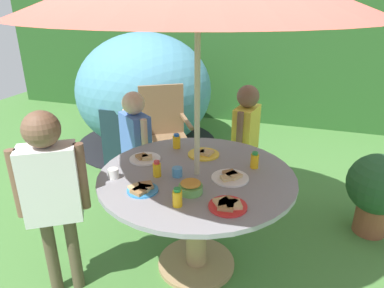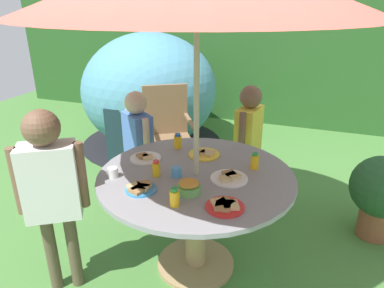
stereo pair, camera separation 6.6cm
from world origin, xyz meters
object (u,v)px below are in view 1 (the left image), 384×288
juice_bottle_near_left (177,198)px  juice_bottle_mid_left (177,141)px  plate_center_front (230,177)px  child_in_yellow_shirt (246,131)px  child_in_white_shirt (51,184)px  plate_far_right (142,189)px  potted_plant (378,188)px  plate_center_back (204,154)px  cup_near (113,173)px  dome_tent (145,91)px  snack_bowl (191,187)px  garden_table (197,198)px  juice_bottle_near_right (157,169)px  child_in_blue_shirt (136,138)px  wooden_chair (164,131)px  cup_far (177,172)px  plate_mid_right (145,158)px  plate_front_edge (228,205)px  juice_bottle_far_left (255,160)px

juice_bottle_near_left → juice_bottle_mid_left: size_ratio=0.97×
plate_center_front → child_in_yellow_shirt: bearing=94.0°
child_in_yellow_shirt → child_in_white_shirt: size_ratio=0.91×
plate_far_right → juice_bottle_near_left: bearing=-18.2°
potted_plant → plate_center_back: 1.46m
plate_far_right → cup_near: bearing=158.9°
dome_tent → snack_bowl: dome_tent is taller
garden_table → juice_bottle_near_right: juice_bottle_near_right is taller
child_in_blue_shirt → plate_center_front: (0.94, -0.53, 0.05)m
potted_plant → child_in_yellow_shirt: child_in_yellow_shirt is taller
wooden_chair → child_in_blue_shirt: child_in_blue_shirt is taller
child_in_yellow_shirt → garden_table: bearing=0.0°
plate_far_right → cup_far: bearing=61.6°
juice_bottle_near_left → plate_mid_right: bearing=131.0°
plate_far_right → juice_bottle_mid_left: juice_bottle_mid_left is taller
wooden_chair → snack_bowl: 1.61m
garden_table → juice_bottle_mid_left: bearing=127.1°
cup_near → plate_center_front: bearing=17.7°
snack_bowl → plate_center_back: size_ratio=0.62×
plate_center_back → dome_tent: bearing=126.5°
potted_plant → child_in_white_shirt: bearing=-147.0°
garden_table → plate_center_back: plate_center_back is taller
child_in_yellow_shirt → juice_bottle_near_left: bearing=3.2°
garden_table → potted_plant: 1.53m
child_in_yellow_shirt → child_in_blue_shirt: child_in_yellow_shirt is taller
cup_far → plate_front_edge: bearing=-33.5°
plate_center_front → plate_mid_right: size_ratio=1.08×
potted_plant → child_in_white_shirt: 2.46m
plate_center_front → juice_bottle_far_left: (0.12, 0.21, 0.04)m
plate_center_front → snack_bowl: bearing=-127.0°
snack_bowl → juice_bottle_near_left: size_ratio=1.31×
wooden_chair → juice_bottle_near_right: (0.48, -1.27, 0.24)m
snack_bowl → juice_bottle_near_right: bearing=154.3°
dome_tent → snack_bowl: size_ratio=14.64×
child_in_blue_shirt → cup_far: (0.61, -0.61, 0.07)m
plate_far_right → juice_bottle_near_right: juice_bottle_near_right is taller
snack_bowl → juice_bottle_mid_left: size_ratio=1.26×
garden_table → plate_far_right: 0.45m
juice_bottle_far_left → juice_bottle_near_right: bearing=-151.2°
dome_tent → juice_bottle_mid_left: (1.08, -1.71, 0.09)m
cup_near → potted_plant: bearing=31.0°
child_in_yellow_shirt → plate_center_back: (-0.20, -0.67, 0.03)m
juice_bottle_near_left → potted_plant: bearing=44.6°
plate_center_back → juice_bottle_near_left: 0.71m
plate_front_edge → juice_bottle_far_left: bearing=83.3°
juice_bottle_near_right → plate_center_back: bearing=64.7°
juice_bottle_far_left → child_in_white_shirt: bearing=-148.0°
child_in_yellow_shirt → plate_center_front: 0.98m
plate_front_edge → plate_far_right: (-0.53, 0.01, 0.00)m
potted_plant → snack_bowl: bearing=-138.8°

